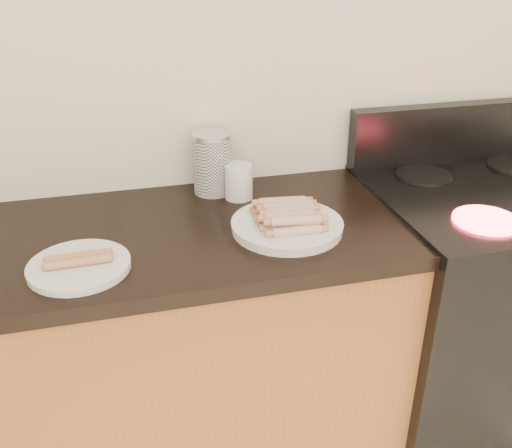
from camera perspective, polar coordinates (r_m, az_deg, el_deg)
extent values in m
cube|color=silver|center=(1.75, -2.84, 16.62)|extent=(4.00, 0.04, 2.60)
cube|color=brown|center=(1.85, -22.54, -15.33)|extent=(2.20, 0.59, 0.86)
cube|color=black|center=(2.12, 21.07, -8.46)|extent=(0.76, 0.65, 0.90)
cube|color=black|center=(1.91, 23.31, 2.86)|extent=(0.76, 0.65, 0.01)
cube|color=black|center=(2.09, 19.31, 8.63)|extent=(0.76, 0.06, 0.20)
cylinder|color=#FF1E2D|center=(1.68, 22.03, 0.35)|extent=(0.18, 0.18, 0.01)
cylinder|color=black|center=(1.94, 16.43, 4.72)|extent=(0.18, 0.18, 0.01)
cylinder|color=silver|center=(1.54, 3.12, -0.28)|extent=(0.39, 0.39, 0.02)
cylinder|color=white|center=(1.42, -17.27, -4.06)|extent=(0.31, 0.31, 0.02)
cylinder|color=#A34634|center=(1.47, 4.00, -0.73)|extent=(0.13, 0.04, 0.03)
cylinder|color=#A34634|center=(1.49, 3.65, -0.22)|extent=(0.13, 0.04, 0.03)
cylinder|color=#A34634|center=(1.52, 3.31, 0.27)|extent=(0.13, 0.04, 0.03)
cylinder|color=#A34634|center=(1.54, 2.98, 0.75)|extent=(0.13, 0.04, 0.03)
cylinder|color=#A34634|center=(1.57, 2.66, 1.22)|extent=(0.13, 0.04, 0.03)
cylinder|color=#A34634|center=(1.59, 2.36, 1.66)|extent=(0.13, 0.04, 0.03)
cylinder|color=#A34634|center=(1.47, 3.85, 0.34)|extent=(0.13, 0.04, 0.03)
cylinder|color=#A34634|center=(1.49, 3.50, 0.83)|extent=(0.13, 0.04, 0.03)
cylinder|color=#A34634|center=(1.52, 3.16, 1.31)|extent=(0.13, 0.04, 0.03)
cylinder|color=#A34634|center=(1.54, 2.84, 1.77)|extent=(0.13, 0.04, 0.03)
cylinder|color=#A34634|center=(1.57, 2.52, 2.22)|extent=(0.13, 0.04, 0.03)
cylinder|color=#C1743D|center=(1.40, -17.39, -3.65)|extent=(0.14, 0.03, 0.02)
cylinder|color=#C1743D|center=(1.43, -17.36, -3.11)|extent=(0.14, 0.03, 0.02)
cylinder|color=silver|center=(1.75, -4.36, 5.94)|extent=(0.12, 0.12, 0.18)
cylinder|color=silver|center=(1.72, -4.47, 8.90)|extent=(0.12, 0.12, 0.01)
cylinder|color=white|center=(1.71, -1.75, 4.26)|extent=(0.11, 0.11, 0.10)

